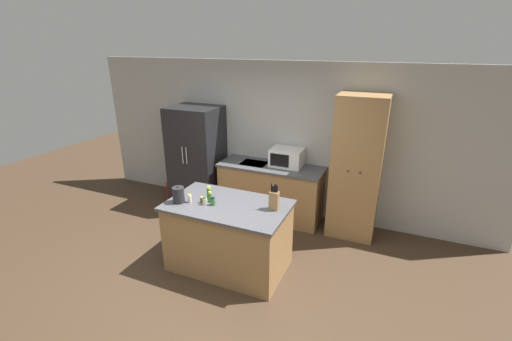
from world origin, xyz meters
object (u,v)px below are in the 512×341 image
Objects in this scene: spice_bottle_orange_cap at (205,201)px; pantry_cabinet at (357,168)px; knife_block at (274,200)px; spice_bottle_green_herb at (202,200)px; spice_bottle_short_red at (209,193)px; spice_bottle_pale_salt at (210,197)px; kettle at (178,195)px; spice_bottle_amber_oil at (213,201)px; fire_extinguisher at (170,191)px; refrigerator at (197,157)px; spice_bottle_tall_dark at (190,199)px; microwave at (287,157)px.

pantry_cabinet is at bearing 46.04° from spice_bottle_orange_cap.
knife_block is 0.94m from spice_bottle_green_herb.
spice_bottle_short_red is 0.10m from spice_bottle_pale_salt.
kettle is (-0.30, -0.25, 0.02)m from spice_bottle_short_red.
spice_bottle_green_herb is (-0.17, 0.00, -0.01)m from spice_bottle_amber_oil.
fire_extinguisher is at bearing 138.54° from spice_bottle_green_herb.
spice_bottle_short_red reaches higher than fire_extinguisher.
knife_block is 4.11× the size of spice_bottle_green_herb.
spice_bottle_short_red is 0.21m from spice_bottle_amber_oil.
refrigerator reaches higher than spice_bottle_orange_cap.
knife_block is at bearing -26.42° from fire_extinguisher.
spice_bottle_short_red reaches higher than spice_bottle_tall_dark.
spice_bottle_orange_cap is (-0.85, -0.22, -0.08)m from knife_block.
refrigerator is at bearing 115.57° from kettle.
refrigerator is at bearing 128.18° from spice_bottle_amber_oil.
spice_bottle_tall_dark is at bearing -111.49° from microwave.
microwave is (-1.13, 0.08, -0.01)m from pantry_cabinet.
microwave is 1.85m from spice_bottle_orange_cap.
kettle reaches higher than fire_extinguisher.
pantry_cabinet is at bearing 44.85° from spice_bottle_pale_salt.
pantry_cabinet is 9.50× the size of kettle.
kettle is at bearing -167.00° from spice_bottle_amber_oil.
spice_bottle_orange_cap is 0.25× the size of fire_extinguisher.
microwave is at bearing 74.23° from spice_bottle_pale_salt.
kettle reaches higher than spice_bottle_green_herb.
pantry_cabinet is 4.18× the size of microwave.
spice_bottle_short_red is at bearing 80.13° from spice_bottle_green_herb.
knife_block is 3.25× the size of spice_bottle_amber_oil.
fire_extinguisher is (-1.53, 1.53, -0.80)m from spice_bottle_tall_dark.
spice_bottle_pale_salt is 0.10m from spice_bottle_orange_cap.
knife_block is at bearing -77.13° from microwave.
fire_extinguisher is at bearing 139.10° from spice_bottle_orange_cap.
refrigerator reaches higher than spice_bottle_short_red.
pantry_cabinet is 2.38m from spice_bottle_green_herb.
spice_bottle_short_red is at bearing 102.86° from spice_bottle_orange_cap.
pantry_cabinet is 26.38× the size of spice_bottle_green_herb.
knife_block is at bearing 8.77° from spice_bottle_pale_salt.
microwave is at bearing 72.13° from spice_bottle_green_herb.
pantry_cabinet is at bearing 62.16° from knife_block.
knife_block is 2.33× the size of spice_bottle_pale_salt.
spice_bottle_orange_cap is at bearing -54.59° from refrigerator.
refrigerator is 7.93× the size of kettle.
spice_bottle_pale_salt reaches higher than spice_bottle_orange_cap.
spice_bottle_green_herb is 0.11m from spice_bottle_pale_salt.
spice_bottle_short_red is 0.15m from spice_bottle_green_herb.
spice_bottle_orange_cap is at bearing -133.96° from pantry_cabinet.
spice_bottle_tall_dark is 0.65× the size of spice_bottle_short_red.
kettle is at bearing -48.56° from fire_extinguisher.
pantry_cabinet reaches higher than spice_bottle_tall_dark.
spice_bottle_pale_salt is at bearing 75.95° from spice_bottle_orange_cap.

